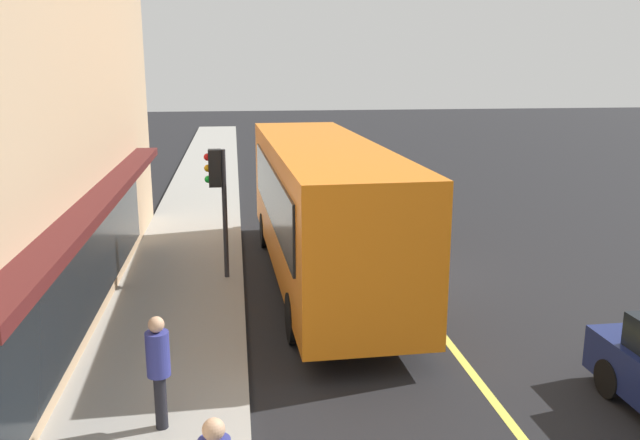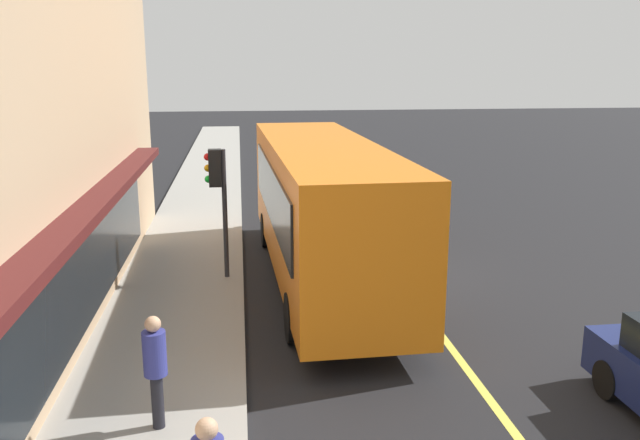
% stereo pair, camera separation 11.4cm
% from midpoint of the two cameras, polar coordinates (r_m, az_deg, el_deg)
% --- Properties ---
extents(ground, '(120.00, 120.00, 0.00)m').
position_cam_midpoint_polar(ground, '(17.39, 6.75, -4.66)').
color(ground, black).
extents(sidewalk, '(80.00, 3.01, 0.15)m').
position_cam_midpoint_polar(sidewalk, '(16.96, -11.55, -5.05)').
color(sidewalk, '#9E9B93').
rests_on(sidewalk, ground).
extents(lane_centre_stripe, '(36.00, 0.16, 0.01)m').
position_cam_midpoint_polar(lane_centre_stripe, '(17.39, 6.75, -4.64)').
color(lane_centre_stripe, '#D8D14C').
rests_on(lane_centre_stripe, ground).
extents(bus, '(11.20, 2.89, 3.50)m').
position_cam_midpoint_polar(bus, '(16.19, 0.39, 1.36)').
color(bus, orange).
rests_on(bus, ground).
extents(traffic_light, '(0.30, 0.52, 3.20)m').
position_cam_midpoint_polar(traffic_light, '(16.19, -8.65, 3.18)').
color(traffic_light, '#2D2D33').
rests_on(traffic_light, sidewalk).
extents(pedestrian_waiting, '(0.34, 0.34, 1.73)m').
position_cam_midpoint_polar(pedestrian_waiting, '(9.97, -13.72, -11.78)').
color(pedestrian_waiting, black).
rests_on(pedestrian_waiting, sidewalk).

